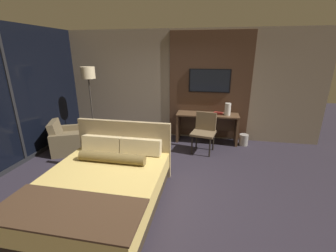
% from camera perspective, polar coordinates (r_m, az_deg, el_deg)
% --- Properties ---
extents(ground_plane, '(16.00, 16.00, 0.00)m').
position_cam_1_polar(ground_plane, '(4.10, -3.12, -15.08)').
color(ground_plane, '#28232D').
extents(wall_back_tv_panel, '(7.20, 0.09, 2.80)m').
position_cam_1_polar(wall_back_tv_panel, '(6.01, 3.54, 10.17)').
color(wall_back_tv_panel, gray).
rests_on(wall_back_tv_panel, ground_plane).
extents(wall_left_window, '(0.06, 6.00, 2.80)m').
position_cam_1_polar(wall_left_window, '(5.43, -34.83, 5.21)').
color(wall_left_window, black).
rests_on(wall_left_window, ground_plane).
extents(bed, '(1.77, 2.19, 1.06)m').
position_cam_1_polar(bed, '(3.67, -16.50, -14.73)').
color(bed, '#33281E').
rests_on(bed, ground_plane).
extents(desk, '(1.55, 0.50, 0.75)m').
position_cam_1_polar(desk, '(5.89, 9.88, 0.79)').
color(desk, brown).
rests_on(desk, ground_plane).
extents(tv, '(1.04, 0.04, 0.58)m').
position_cam_1_polar(tv, '(5.87, 10.50, 11.25)').
color(tv, black).
extents(desk_chair, '(0.60, 0.60, 0.91)m').
position_cam_1_polar(desk_chair, '(5.29, 9.24, -0.67)').
color(desk_chair, brown).
rests_on(desk_chair, ground_plane).
extents(armchair_by_window, '(1.05, 1.07, 0.76)m').
position_cam_1_polar(armchair_by_window, '(5.81, -23.60, -3.41)').
color(armchair_by_window, brown).
rests_on(armchair_by_window, ground_plane).
extents(floor_lamp, '(0.34, 0.34, 1.91)m').
position_cam_1_polar(floor_lamp, '(5.93, -19.53, 11.13)').
color(floor_lamp, '#282623').
rests_on(floor_lamp, ground_plane).
extents(vase_tall, '(0.15, 0.15, 0.30)m').
position_cam_1_polar(vase_tall, '(5.75, 14.92, 4.17)').
color(vase_tall, silver).
rests_on(vase_tall, desk).
extents(book, '(0.25, 0.21, 0.03)m').
position_cam_1_polar(book, '(5.86, 12.61, 3.25)').
color(book, maroon).
rests_on(book, desk).
extents(waste_bin, '(0.22, 0.22, 0.28)m').
position_cam_1_polar(waste_bin, '(5.99, 18.63, -3.32)').
color(waste_bin, gray).
rests_on(waste_bin, ground_plane).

